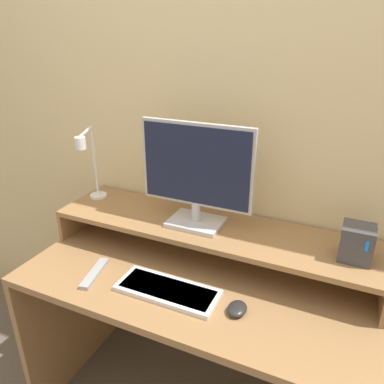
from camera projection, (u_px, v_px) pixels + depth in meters
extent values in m
cube|color=beige|center=(230.00, 134.00, 1.58)|extent=(6.00, 0.05, 2.50)
cube|color=olive|center=(194.00, 279.00, 1.47)|extent=(1.35, 0.66, 0.03)
cube|color=olive|center=(74.00, 309.00, 1.88)|extent=(0.03, 0.66, 0.74)
cube|color=olive|center=(84.00, 214.00, 1.83)|extent=(0.02, 0.33, 0.12)
cube|color=olive|center=(384.00, 284.00, 1.32)|extent=(0.02, 0.33, 0.12)
cube|color=olive|center=(210.00, 228.00, 1.55)|extent=(1.35, 0.33, 0.02)
cube|color=#BCBCC1|center=(196.00, 222.00, 1.55)|extent=(0.22, 0.17, 0.02)
cylinder|color=#BCBCC1|center=(196.00, 211.00, 1.53)|extent=(0.04, 0.04, 0.08)
cube|color=#B7B7BC|center=(197.00, 165.00, 1.46)|extent=(0.47, 0.02, 0.34)
cube|color=#191E38|center=(195.00, 166.00, 1.45)|extent=(0.44, 0.01, 0.31)
cylinder|color=silver|center=(99.00, 196.00, 1.81)|extent=(0.08, 0.08, 0.01)
cylinder|color=silver|center=(95.00, 162.00, 1.74)|extent=(0.01, 0.01, 0.33)
cylinder|color=silver|center=(86.00, 132.00, 1.60)|extent=(0.08, 0.17, 0.01)
cylinder|color=silver|center=(80.00, 143.00, 1.53)|extent=(0.04, 0.04, 0.05)
cube|color=#3D3D42|center=(357.00, 243.00, 1.30)|extent=(0.11, 0.10, 0.13)
cube|color=#1972F2|center=(367.00, 246.00, 1.23)|extent=(0.01, 0.00, 0.04)
cube|color=silver|center=(168.00, 290.00, 1.37)|extent=(0.38, 0.15, 0.02)
cube|color=#AFAFB3|center=(167.00, 289.00, 1.37)|extent=(0.35, 0.12, 0.01)
ellipsoid|color=black|center=(237.00, 309.00, 1.28)|extent=(0.07, 0.09, 0.03)
cube|color=#99999E|center=(94.00, 273.00, 1.47)|extent=(0.08, 0.20, 0.02)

